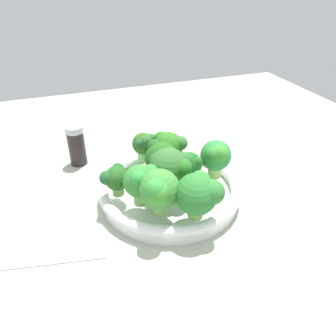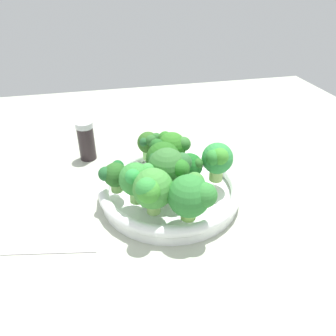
{
  "view_description": "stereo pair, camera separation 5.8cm",
  "coord_description": "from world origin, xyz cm",
  "px_view_note": "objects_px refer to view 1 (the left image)",
  "views": [
    {
      "loc": [
        16.88,
        45.68,
        37.15
      ],
      "look_at": [
        0.36,
        -0.51,
        6.54
      ],
      "focal_mm": 35.35,
      "sensor_mm": 36.0,
      "label": 1
    },
    {
      "loc": [
        11.33,
        47.3,
        37.15
      ],
      "look_at": [
        0.36,
        -0.51,
        6.54
      ],
      "focal_mm": 35.35,
      "sensor_mm": 36.0,
      "label": 2
    }
  ],
  "objects_px": {
    "broccoli_floret_2": "(189,166)",
    "pepper_shaker": "(77,145)",
    "broccoli_floret_1": "(199,193)",
    "broccoli_floret_8": "(141,181)",
    "broccoli_floret_6": "(116,178)",
    "broccoli_floret_7": "(144,144)",
    "broccoli_floret_4": "(169,147)",
    "broccoli_floret_5": "(162,159)",
    "bowl": "(168,190)",
    "broccoli_floret_0": "(171,168)",
    "broccoli_floret_9": "(216,156)",
    "broccoli_floret_3": "(159,190)"
  },
  "relations": [
    {
      "from": "broccoli_floret_1",
      "to": "broccoli_floret_4",
      "type": "distance_m",
      "value": 0.15
    },
    {
      "from": "broccoli_floret_5",
      "to": "bowl",
      "type": "bearing_deg",
      "value": 109.96
    },
    {
      "from": "broccoli_floret_3",
      "to": "broccoli_floret_4",
      "type": "relative_size",
      "value": 1.08
    },
    {
      "from": "broccoli_floret_0",
      "to": "broccoli_floret_7",
      "type": "relative_size",
      "value": 1.39
    },
    {
      "from": "broccoli_floret_4",
      "to": "broccoli_floret_1",
      "type": "bearing_deg",
      "value": 87.3
    },
    {
      "from": "bowl",
      "to": "pepper_shaker",
      "type": "distance_m",
      "value": 0.23
    },
    {
      "from": "broccoli_floret_1",
      "to": "broccoli_floret_5",
      "type": "xyz_separation_m",
      "value": [
        0.02,
        -0.12,
        -0.0
      ]
    },
    {
      "from": "broccoli_floret_4",
      "to": "broccoli_floret_6",
      "type": "distance_m",
      "value": 0.12
    },
    {
      "from": "broccoli_floret_2",
      "to": "broccoli_floret_4",
      "type": "distance_m",
      "value": 0.06
    },
    {
      "from": "broccoli_floret_1",
      "to": "broccoli_floret_5",
      "type": "bearing_deg",
      "value": -81.29
    },
    {
      "from": "broccoli_floret_1",
      "to": "broccoli_floret_4",
      "type": "relative_size",
      "value": 1.03
    },
    {
      "from": "broccoli_floret_6",
      "to": "broccoli_floret_9",
      "type": "bearing_deg",
      "value": 176.28
    },
    {
      "from": "broccoli_floret_3",
      "to": "broccoli_floret_7",
      "type": "distance_m",
      "value": 0.17
    },
    {
      "from": "broccoli_floret_1",
      "to": "broccoli_floret_6",
      "type": "distance_m",
      "value": 0.15
    },
    {
      "from": "broccoli_floret_3",
      "to": "broccoli_floret_0",
      "type": "bearing_deg",
      "value": -126.32
    },
    {
      "from": "broccoli_floret_8",
      "to": "broccoli_floret_9",
      "type": "xyz_separation_m",
      "value": [
        -0.14,
        -0.03,
        0.0
      ]
    },
    {
      "from": "broccoli_floret_1",
      "to": "broccoli_floret_8",
      "type": "height_order",
      "value": "broccoli_floret_1"
    },
    {
      "from": "bowl",
      "to": "broccoli_floret_6",
      "type": "distance_m",
      "value": 0.11
    },
    {
      "from": "bowl",
      "to": "broccoli_floret_4",
      "type": "distance_m",
      "value": 0.08
    },
    {
      "from": "broccoli_floret_4",
      "to": "broccoli_floret_5",
      "type": "height_order",
      "value": "broccoli_floret_4"
    },
    {
      "from": "bowl",
      "to": "broccoli_floret_8",
      "type": "xyz_separation_m",
      "value": [
        0.06,
        0.04,
        0.06
      ]
    },
    {
      "from": "broccoli_floret_2",
      "to": "broccoli_floret_6",
      "type": "relative_size",
      "value": 1.03
    },
    {
      "from": "broccoli_floret_0",
      "to": "broccoli_floret_4",
      "type": "height_order",
      "value": "broccoli_floret_0"
    },
    {
      "from": "broccoli_floret_7",
      "to": "pepper_shaker",
      "type": "height_order",
      "value": "broccoli_floret_7"
    },
    {
      "from": "broccoli_floret_2",
      "to": "broccoli_floret_3",
      "type": "xyz_separation_m",
      "value": [
        0.08,
        0.07,
        0.02
      ]
    },
    {
      "from": "bowl",
      "to": "pepper_shaker",
      "type": "height_order",
      "value": "pepper_shaker"
    },
    {
      "from": "broccoli_floret_6",
      "to": "broccoli_floret_7",
      "type": "height_order",
      "value": "broccoli_floret_7"
    },
    {
      "from": "broccoli_floret_0",
      "to": "broccoli_floret_2",
      "type": "height_order",
      "value": "broccoli_floret_0"
    },
    {
      "from": "broccoli_floret_2",
      "to": "pepper_shaker",
      "type": "distance_m",
      "value": 0.26
    },
    {
      "from": "broccoli_floret_4",
      "to": "pepper_shaker",
      "type": "bearing_deg",
      "value": -39.98
    },
    {
      "from": "broccoli_floret_5",
      "to": "broccoli_floret_7",
      "type": "xyz_separation_m",
      "value": [
        0.01,
        -0.07,
        -0.0
      ]
    },
    {
      "from": "broccoli_floret_0",
      "to": "broccoli_floret_1",
      "type": "xyz_separation_m",
      "value": [
        -0.02,
        0.08,
        -0.0
      ]
    },
    {
      "from": "broccoli_floret_4",
      "to": "broccoli_floret_8",
      "type": "xyz_separation_m",
      "value": [
        0.08,
        0.09,
        -0.0
      ]
    },
    {
      "from": "bowl",
      "to": "broccoli_floret_7",
      "type": "bearing_deg",
      "value": -78.64
    },
    {
      "from": "broccoli_floret_0",
      "to": "broccoli_floret_6",
      "type": "distance_m",
      "value": 0.09
    },
    {
      "from": "broccoli_floret_3",
      "to": "broccoli_floret_6",
      "type": "distance_m",
      "value": 0.09
    },
    {
      "from": "broccoli_floret_2",
      "to": "broccoli_floret_5",
      "type": "height_order",
      "value": "broccoli_floret_5"
    },
    {
      "from": "pepper_shaker",
      "to": "broccoli_floret_0",
      "type": "bearing_deg",
      "value": 123.25
    },
    {
      "from": "bowl",
      "to": "broccoli_floret_0",
      "type": "bearing_deg",
      "value": 83.04
    },
    {
      "from": "broccoli_floret_2",
      "to": "broccoli_floret_8",
      "type": "relative_size",
      "value": 0.78
    },
    {
      "from": "broccoli_floret_9",
      "to": "broccoli_floret_2",
      "type": "bearing_deg",
      "value": -6.64
    },
    {
      "from": "broccoli_floret_3",
      "to": "broccoli_floret_9",
      "type": "height_order",
      "value": "broccoli_floret_3"
    },
    {
      "from": "broccoli_floret_4",
      "to": "broccoli_floret_8",
      "type": "height_order",
      "value": "broccoli_floret_4"
    },
    {
      "from": "bowl",
      "to": "broccoli_floret_3",
      "type": "height_order",
      "value": "broccoli_floret_3"
    },
    {
      "from": "broccoli_floret_2",
      "to": "broccoli_floret_3",
      "type": "relative_size",
      "value": 0.7
    },
    {
      "from": "broccoli_floret_6",
      "to": "broccoli_floret_7",
      "type": "relative_size",
      "value": 0.93
    },
    {
      "from": "broccoli_floret_2",
      "to": "broccoli_floret_8",
      "type": "xyz_separation_m",
      "value": [
        0.1,
        0.03,
        0.01
      ]
    },
    {
      "from": "broccoli_floret_1",
      "to": "broccoli_floret_8",
      "type": "distance_m",
      "value": 0.09
    },
    {
      "from": "broccoli_floret_0",
      "to": "pepper_shaker",
      "type": "bearing_deg",
      "value": -56.75
    },
    {
      "from": "bowl",
      "to": "broccoli_floret_3",
      "type": "relative_size",
      "value": 3.32
    }
  ]
}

